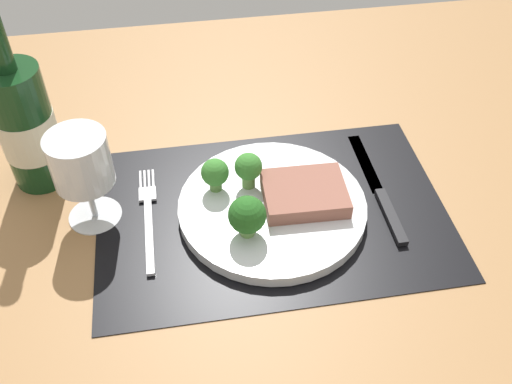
% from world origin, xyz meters
% --- Properties ---
extents(ground_plane, '(1.40, 1.10, 0.03)m').
position_xyz_m(ground_plane, '(0.00, 0.00, -0.01)').
color(ground_plane, '#996D42').
extents(placemat, '(0.47, 0.32, 0.00)m').
position_xyz_m(placemat, '(0.00, 0.00, 0.00)').
color(placemat, black).
rests_on(placemat, ground_plane).
extents(plate, '(0.26, 0.26, 0.02)m').
position_xyz_m(plate, '(0.00, 0.00, 0.01)').
color(plate, silver).
rests_on(plate, placemat).
extents(steak, '(0.11, 0.09, 0.02)m').
position_xyz_m(steak, '(0.04, 0.00, 0.03)').
color(steak, '#8C5647').
rests_on(steak, plate).
extents(broccoli_center, '(0.04, 0.04, 0.05)m').
position_xyz_m(broccoli_center, '(-0.07, 0.04, 0.05)').
color(broccoli_center, '#5B8942').
rests_on(broccoli_center, plate).
extents(broccoli_back_left, '(0.05, 0.05, 0.06)m').
position_xyz_m(broccoli_back_left, '(-0.04, -0.05, 0.05)').
color(broccoli_back_left, '#6B994C').
rests_on(broccoli_back_left, plate).
extents(broccoli_near_steak, '(0.04, 0.04, 0.05)m').
position_xyz_m(broccoli_near_steak, '(-0.03, 0.04, 0.05)').
color(broccoli_near_steak, '#6B994C').
rests_on(broccoli_near_steak, plate).
extents(fork, '(0.02, 0.19, 0.01)m').
position_xyz_m(fork, '(-0.17, 0.01, 0.01)').
color(fork, silver).
rests_on(fork, placemat).
extents(knife, '(0.02, 0.23, 0.01)m').
position_xyz_m(knife, '(0.16, 0.01, 0.01)').
color(knife, black).
rests_on(knife, placemat).
extents(wine_bottle, '(0.08, 0.08, 0.29)m').
position_xyz_m(wine_bottle, '(-0.32, 0.13, 0.10)').
color(wine_bottle, '#143819').
rests_on(wine_bottle, ground_plane).
extents(wine_glass, '(0.08, 0.08, 0.14)m').
position_xyz_m(wine_glass, '(-0.24, 0.03, 0.09)').
color(wine_glass, silver).
rests_on(wine_glass, ground_plane).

